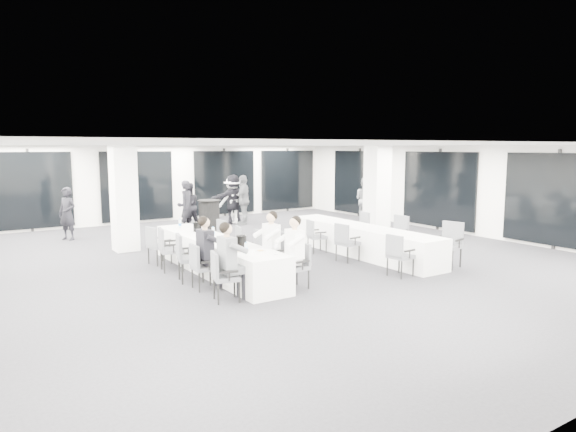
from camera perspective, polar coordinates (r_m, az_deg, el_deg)
name	(u,v)px	position (r m, az deg, el deg)	size (l,w,h in m)	color
room	(283,198)	(13.87, -0.53, 2.03)	(14.04, 16.04, 2.84)	#242328
column_left	(124,198)	(14.29, -17.76, 1.87)	(0.60, 0.60, 2.80)	white
column_right	(377,192)	(15.82, 9.87, 2.66)	(0.60, 0.60, 2.80)	white
banquet_table_main	(215,256)	(11.46, -8.07, -4.38)	(0.90, 5.00, 0.75)	silver
banquet_table_side	(361,240)	(13.29, 8.14, -2.71)	(0.90, 5.00, 0.75)	silver
cocktail_table	(209,216)	(16.82, -8.74, 0.01)	(0.76, 0.76, 1.05)	black
chair_main_left_near	(222,273)	(9.29, -7.35, -6.34)	(0.55, 0.57, 0.90)	#585A60
chair_main_left_second	(201,264)	(10.11, -9.67, -5.26)	(0.47, 0.52, 0.89)	#585A60
chair_main_left_mid	(186,255)	(10.75, -11.24, -4.23)	(0.60, 0.63, 0.99)	#585A60
chair_main_left_fourth	(168,247)	(11.74, -13.22, -3.33)	(0.57, 0.61, 0.97)	#585A60
chair_main_left_far	(157,243)	(12.47, -14.40, -2.92)	(0.54, 0.57, 0.90)	#585A60
chair_main_right_near	(298,263)	(10.10, 1.17, -5.22)	(0.47, 0.52, 0.88)	#585A60
chair_main_right_second	(276,252)	(10.79, -1.36, -4.03)	(0.52, 0.58, 0.99)	#585A60
chair_main_right_mid	(257,248)	(11.45, -3.47, -3.57)	(0.55, 0.58, 0.92)	#585A60
chair_main_right_fourth	(234,242)	(12.43, -6.07, -2.87)	(0.52, 0.54, 0.86)	#585A60
chair_main_right_far	(217,235)	(13.26, -7.90, -2.13)	(0.47, 0.52, 0.90)	#585A60
chair_side_left_near	(398,253)	(11.19, 12.15, -4.01)	(0.50, 0.55, 0.91)	#585A60
chair_side_left_mid	(345,240)	(12.45, 6.40, -2.66)	(0.52, 0.56, 0.93)	#585A60
chair_side_left_far	(315,234)	(13.46, 2.96, -2.02)	(0.51, 0.54, 0.86)	#585A60
chair_side_right_near	(450,241)	(12.41, 17.53, -2.71)	(0.63, 0.66, 1.04)	#585A60
chair_side_right_mid	(397,232)	(13.52, 12.03, -1.79)	(0.51, 0.58, 1.00)	#585A60
chair_side_right_far	(360,226)	(14.54, 8.05, -1.16)	(0.55, 0.59, 0.94)	#585A60
seated_guest_a	(230,256)	(9.27, -6.44, -4.45)	(0.50, 0.38, 1.44)	slate
seated_guest_b	(208,248)	(10.11, -8.86, -3.48)	(0.50, 0.38, 1.44)	black
seated_guest_c	(292,248)	(9.94, 0.43, -3.58)	(0.50, 0.38, 1.44)	white
seated_guest_d	(269,241)	(10.66, -2.15, -2.82)	(0.50, 0.38, 1.44)	white
standing_guest_a	(187,202)	(17.27, -11.11, 1.51)	(0.69, 0.55, 1.88)	black
standing_guest_b	(188,203)	(17.47, -11.00, 1.41)	(0.86, 0.52, 1.78)	black
standing_guest_c	(232,197)	(18.56, -6.19, 2.09)	(1.24, 0.63, 1.92)	white
standing_guest_d	(244,197)	(18.32, -4.96, 2.17)	(1.18, 0.66, 2.01)	slate
standing_guest_f	(233,196)	(18.54, -6.13, 2.24)	(1.86, 0.71, 2.02)	black
standing_guest_g	(67,210)	(16.57, -23.33, 0.60)	(0.65, 0.53, 1.79)	black
standing_guest_h	(365,197)	(19.26, 8.53, 2.14)	(0.89, 0.54, 1.85)	slate
ice_bucket_near	(241,241)	(10.36, -5.22, -2.83)	(0.21, 0.21, 0.24)	black
ice_bucket_far	(197,227)	(12.44, -10.03, -1.18)	(0.20, 0.20, 0.23)	black
water_bottle_a	(246,248)	(9.78, -4.68, -3.57)	(0.06, 0.06, 0.20)	silver
water_bottle_b	(213,232)	(11.65, -8.32, -1.77)	(0.07, 0.07, 0.22)	silver
water_bottle_c	(180,224)	(13.05, -11.92, -0.84)	(0.07, 0.07, 0.22)	silver
plate_a	(241,251)	(9.97, -5.30, -3.88)	(0.21, 0.21, 0.03)	white
plate_b	(260,251)	(9.97, -3.09, -3.86)	(0.21, 0.21, 0.03)	white
plate_c	(232,243)	(10.75, -6.28, -3.05)	(0.21, 0.21, 0.03)	white
wine_glass	(276,247)	(9.59, -1.37, -3.43)	(0.08, 0.08, 0.21)	silver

